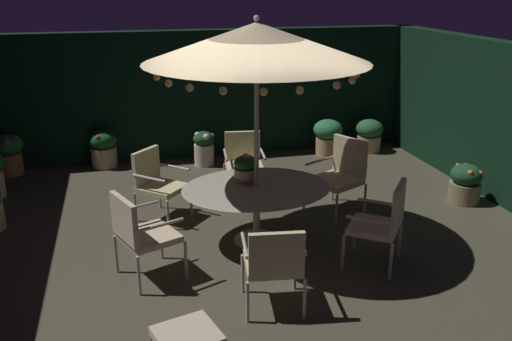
% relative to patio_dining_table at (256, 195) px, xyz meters
% --- Properties ---
extents(ground_plane, '(8.11, 7.83, 0.02)m').
position_rel_patio_dining_table_xyz_m(ground_plane, '(-0.03, 0.03, -0.64)').
color(ground_plane, '#454131').
extents(hedge_backdrop_rear, '(8.11, 0.30, 2.29)m').
position_rel_patio_dining_table_xyz_m(hedge_backdrop_rear, '(-0.03, 3.79, 0.52)').
color(hedge_backdrop_rear, black).
rests_on(hedge_backdrop_rear, ground_plane).
extents(patio_dining_table, '(1.84, 1.51, 0.74)m').
position_rel_patio_dining_table_xyz_m(patio_dining_table, '(0.00, 0.00, 0.00)').
color(patio_dining_table, '#BCB5A8').
rests_on(patio_dining_table, ground_plane).
extents(patio_umbrella, '(2.60, 2.60, 2.76)m').
position_rel_patio_dining_table_xyz_m(patio_umbrella, '(0.00, -0.00, 1.83)').
color(patio_umbrella, '#B7B3A6').
rests_on(patio_umbrella, ground_plane).
extents(centerpiece_planter, '(0.30, 0.30, 0.38)m').
position_rel_patio_dining_table_xyz_m(centerpiece_planter, '(-0.09, 0.17, 0.31)').
color(centerpiece_planter, tan).
rests_on(centerpiece_planter, patio_dining_table).
extents(patio_chair_north, '(0.84, 0.85, 1.03)m').
position_rel_patio_dining_table_xyz_m(patio_chair_north, '(1.40, 0.70, -0.05)').
color(patio_chair_north, '#B6B1A8').
rests_on(patio_chair_north, ground_plane).
extents(patio_chair_northeast, '(0.65, 0.67, 0.97)m').
position_rel_patio_dining_table_xyz_m(patio_chair_northeast, '(0.19, 1.54, -0.05)').
color(patio_chair_northeast, '#B8AEA4').
rests_on(patio_chair_northeast, ground_plane).
extents(patio_chair_east, '(0.80, 0.80, 0.96)m').
position_rel_patio_dining_table_xyz_m(patio_chair_east, '(-1.14, 1.05, -0.08)').
color(patio_chair_east, '#BAAFA4').
rests_on(patio_chair_east, ground_plane).
extents(patio_chair_southeast, '(0.78, 0.79, 0.99)m').
position_rel_patio_dining_table_xyz_m(patio_chair_southeast, '(-1.44, -0.59, -0.05)').
color(patio_chair_southeast, '#B7B2A9').
rests_on(patio_chair_southeast, ground_plane).
extents(patio_chair_south, '(0.66, 0.65, 0.93)m').
position_rel_patio_dining_table_xyz_m(patio_chair_south, '(-0.21, -1.53, -0.08)').
color(patio_chair_south, '#BAAEA9').
rests_on(patio_chair_south, ground_plane).
extents(patio_chair_southwest, '(0.79, 0.79, 1.02)m').
position_rel_patio_dining_table_xyz_m(patio_chair_southwest, '(1.23, -0.95, -0.05)').
color(patio_chair_southwest, '#BCB5A7').
rests_on(patio_chair_southwest, ground_plane).
extents(ottoman_footrest, '(0.61, 0.59, 0.38)m').
position_rel_patio_dining_table_xyz_m(ottoman_footrest, '(-1.15, -2.23, -0.30)').
color(ottoman_footrest, '#B3B1AB').
rests_on(ottoman_footrest, ground_plane).
extents(potted_plant_right_near, '(0.51, 0.51, 0.62)m').
position_rel_patio_dining_table_xyz_m(potted_plant_right_near, '(3.02, 3.22, -0.30)').
color(potted_plant_right_near, tan).
rests_on(potted_plant_right_near, ground_plane).
extents(potted_plant_front_corner, '(0.46, 0.46, 0.58)m').
position_rel_patio_dining_table_xyz_m(potted_plant_front_corner, '(3.30, 0.51, -0.33)').
color(potted_plant_front_corner, '#7F7351').
rests_on(potted_plant_front_corner, ground_plane).
extents(potted_plant_back_center, '(0.38, 0.39, 0.61)m').
position_rel_patio_dining_table_xyz_m(potted_plant_back_center, '(-0.17, 3.16, -0.30)').
color(potted_plant_back_center, beige).
rests_on(potted_plant_back_center, ground_plane).
extents(potted_plant_left_far, '(0.48, 0.48, 0.66)m').
position_rel_patio_dining_table_xyz_m(potted_plant_left_far, '(-1.89, 3.47, -0.28)').
color(potted_plant_left_far, tan).
rests_on(potted_plant_left_far, ground_plane).
extents(potted_plant_back_right, '(0.53, 0.53, 0.70)m').
position_rel_patio_dining_table_xyz_m(potted_plant_back_right, '(-3.44, 3.45, -0.25)').
color(potted_plant_back_right, '#A0683F').
rests_on(potted_plant_back_right, ground_plane).
extents(potted_plant_left_near, '(0.54, 0.54, 0.67)m').
position_rel_patio_dining_table_xyz_m(potted_plant_left_near, '(2.18, 3.22, -0.26)').
color(potted_plant_left_near, tan).
rests_on(potted_plant_left_near, ground_plane).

